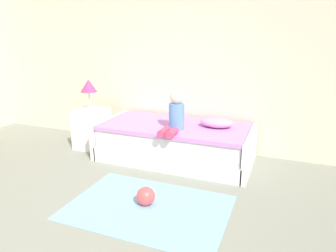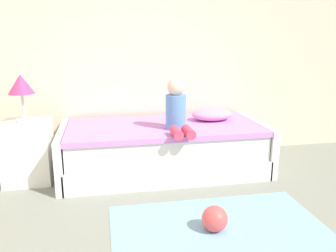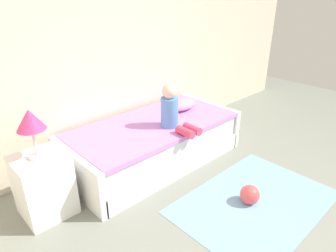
{
  "view_description": "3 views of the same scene",
  "coord_description": "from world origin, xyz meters",
  "views": [
    {
      "loc": [
        1.46,
        -1.79,
        1.67
      ],
      "look_at": [
        0.06,
        1.75,
        0.55
      ],
      "focal_mm": 32.99,
      "sensor_mm": 36.0,
      "label": 1
    },
    {
      "loc": [
        -0.55,
        -1.46,
        1.39
      ],
      "look_at": [
        0.06,
        1.75,
        0.55
      ],
      "focal_mm": 37.31,
      "sensor_mm": 36.0,
      "label": 2
    },
    {
      "loc": [
        -2.01,
        -0.44,
        1.94
      ],
      "look_at": [
        0.06,
        1.75,
        0.55
      ],
      "focal_mm": 31.96,
      "sensor_mm": 36.0,
      "label": 3
    }
  ],
  "objects": [
    {
      "name": "wall_rear",
      "position": [
        0.0,
        2.6,
        1.45
      ],
      "size": [
        7.2,
        0.1,
        2.9
      ],
      "primitive_type": "cube",
      "color": "beige",
      "rests_on": "ground"
    },
    {
      "name": "child_figure",
      "position": [
        0.15,
        1.77,
        0.7
      ],
      "size": [
        0.2,
        0.51,
        0.5
      ],
      "color": "#598CD1",
      "rests_on": "bed"
    },
    {
      "name": "bed",
      "position": [
        0.06,
        2.0,
        0.25
      ],
      "size": [
        2.11,
        1.0,
        0.5
      ],
      "color": "white",
      "rests_on": "ground"
    },
    {
      "name": "area_rug",
      "position": [
        0.26,
        0.7,
        0.0
      ],
      "size": [
        1.6,
        1.1,
        0.01
      ],
      "primitive_type": "cube",
      "color": "#7AA8CC",
      "rests_on": "ground"
    },
    {
      "name": "toy_ball",
      "position": [
        0.21,
        0.74,
        0.1
      ],
      "size": [
        0.19,
        0.19,
        0.19
      ],
      "primitive_type": "sphere",
      "color": "#E54C4C",
      "rests_on": "ground"
    },
    {
      "name": "ground_plane",
      "position": [
        0.0,
        0.0,
        0.0
      ],
      "size": [
        9.2,
        9.2,
        0.0
      ],
      "primitive_type": "plane",
      "color": "gray"
    },
    {
      "name": "pillow",
      "position": [
        0.61,
        2.1,
        0.56
      ],
      "size": [
        0.44,
        0.3,
        0.13
      ],
      "primitive_type": "ellipsoid",
      "color": "#EA8CC6",
      "rests_on": "bed"
    },
    {
      "name": "table_lamp",
      "position": [
        -1.29,
        1.98,
        0.94
      ],
      "size": [
        0.24,
        0.24,
        0.45
      ],
      "color": "silver",
      "rests_on": "nightstand"
    },
    {
      "name": "nightstand",
      "position": [
        -1.29,
        1.98,
        0.3
      ],
      "size": [
        0.44,
        0.44,
        0.6
      ],
      "primitive_type": "cube",
      "color": "white",
      "rests_on": "ground"
    }
  ]
}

